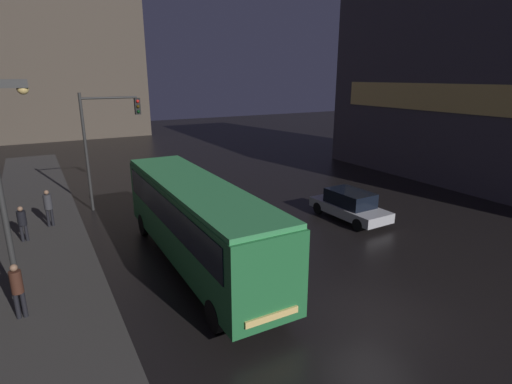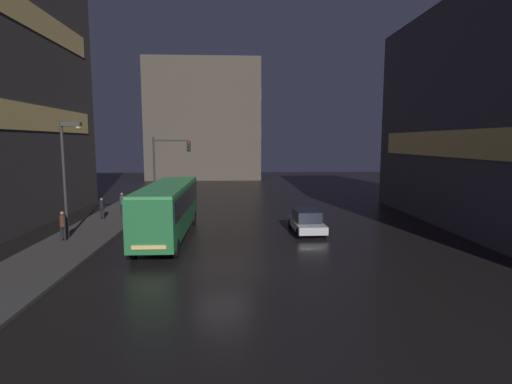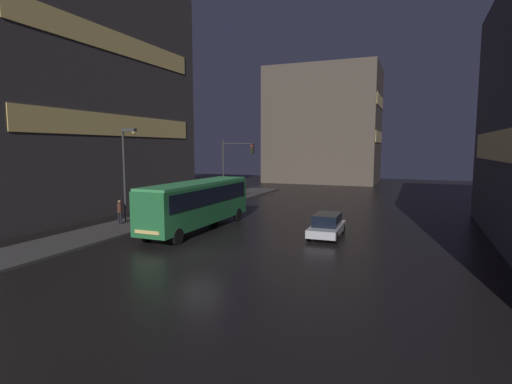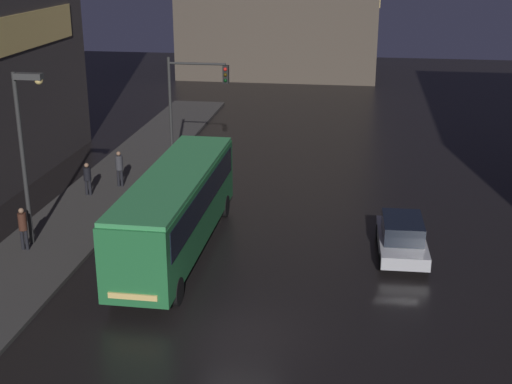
# 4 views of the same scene
# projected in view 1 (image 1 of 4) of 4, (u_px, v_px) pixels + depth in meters

# --- Properties ---
(ground_plane) EXTENTS (120.00, 120.00, 0.00)m
(ground_plane) POSITION_uv_depth(u_px,v_px,m) (374.00, 316.00, 12.59)
(ground_plane) COLOR black
(sidewalk_left) EXTENTS (4.00, 48.00, 0.15)m
(sidewalk_left) POSITION_uv_depth(u_px,v_px,m) (41.00, 255.00, 16.70)
(sidewalk_left) COLOR #3D3A38
(sidewalk_left) RESTS_ON ground
(building_far_backdrop) EXTENTS (18.07, 12.00, 18.86)m
(building_far_backdrop) POSITION_uv_depth(u_px,v_px,m) (60.00, 58.00, 49.02)
(building_far_backdrop) COLOR #4C4238
(building_far_backdrop) RESTS_ON ground
(bus_near) EXTENTS (2.53, 11.42, 3.41)m
(bus_near) POSITION_uv_depth(u_px,v_px,m) (196.00, 216.00, 15.37)
(bus_near) COLOR #236B38
(bus_near) RESTS_ON ground
(car_taxi) EXTENTS (1.98, 4.47, 1.53)m
(car_taxi) POSITION_uv_depth(u_px,v_px,m) (350.00, 205.00, 20.90)
(car_taxi) COLOR #B7B7BC
(car_taxi) RESTS_ON ground
(pedestrian_near) EXTENTS (0.47, 0.47, 1.64)m
(pedestrian_near) POSITION_uv_depth(u_px,v_px,m) (22.00, 221.00, 17.66)
(pedestrian_near) COLOR black
(pedestrian_near) RESTS_ON sidewalk_left
(pedestrian_mid) EXTENTS (0.46, 0.46, 1.79)m
(pedestrian_mid) POSITION_uv_depth(u_px,v_px,m) (17.00, 287.00, 11.97)
(pedestrian_mid) COLOR black
(pedestrian_mid) RESTS_ON sidewalk_left
(pedestrian_far) EXTENTS (0.49, 0.49, 1.85)m
(pedestrian_far) POSITION_uv_depth(u_px,v_px,m) (48.00, 205.00, 19.39)
(pedestrian_far) COLOR black
(pedestrian_far) RESTS_ON sidewalk_left
(traffic_light_main) EXTENTS (3.16, 0.35, 6.45)m
(traffic_light_main) POSITION_uv_depth(u_px,v_px,m) (105.00, 132.00, 21.78)
(traffic_light_main) COLOR #2D2D2D
(traffic_light_main) RESTS_ON ground
(street_lamp_sidewalk) EXTENTS (1.25, 0.36, 7.08)m
(street_lamp_sidewalk) POSITION_uv_depth(u_px,v_px,m) (5.00, 161.00, 11.62)
(street_lamp_sidewalk) COLOR #2D2D2D
(street_lamp_sidewalk) RESTS_ON sidewalk_left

